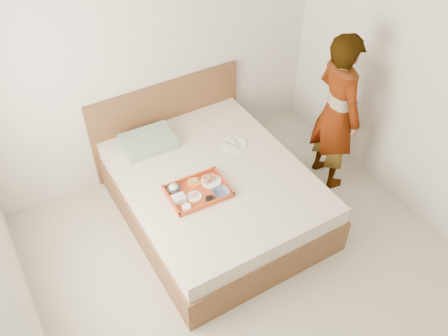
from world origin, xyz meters
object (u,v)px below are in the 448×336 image
person (337,113)px  bed (214,193)px  tray (198,191)px  dinner_plate (234,144)px

person → bed: bearing=89.8°
tray → person: person is taller
tray → person: bearing=3.1°
tray → dinner_plate: tray is taller
tray → person: 1.54m
bed → dinner_plate: bearing=33.9°
dinner_plate → bed: bearing=-146.1°
tray → dinner_plate: bearing=35.7°
dinner_plate → person: 1.03m
dinner_plate → person: person is taller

